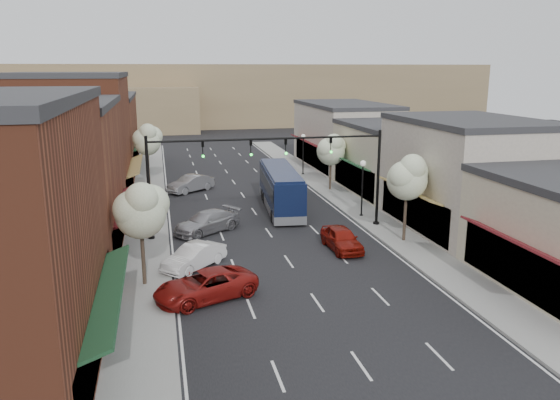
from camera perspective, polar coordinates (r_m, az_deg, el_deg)
ground at (r=30.85m, az=1.80°, el=-7.69°), size 160.00×160.00×0.00m
sidewalk_left at (r=47.66m, az=-13.67°, el=-0.30°), size 2.80×73.00×0.15m
sidewalk_right at (r=50.14m, az=5.87°, el=0.69°), size 2.80×73.00×0.15m
curb_left at (r=47.65m, az=-11.99°, el=-0.22°), size 0.25×73.00×0.17m
curb_right at (r=49.72m, az=4.34°, el=0.61°), size 0.25×73.00×0.17m
bldg_left_midnear at (r=35.17m, az=-23.89°, el=1.70°), size 10.14×14.10×9.40m
bldg_left_midfar at (r=48.70m, az=-20.92°, el=5.86°), size 10.14×14.10×10.90m
bldg_left_far at (r=64.61m, az=-18.87°, el=6.60°), size 10.14×18.10×8.40m
bldg_right_midnear at (r=40.44m, az=18.83°, el=2.47°), size 9.14×12.10×7.90m
bldg_right_midfar at (r=51.01m, az=11.81°, el=4.23°), size 9.14×12.10×6.40m
bldg_right_far at (r=63.83m, az=6.68°, el=6.70°), size 9.14×16.10×7.40m
hill_far at (r=118.17m, az=-9.24°, el=10.87°), size 120.00×30.00×12.00m
hill_near at (r=107.57m, az=-22.35°, el=8.73°), size 50.00×20.00×8.00m
signal_mast_right at (r=38.62m, az=7.01°, el=3.68°), size 8.22×0.46×7.00m
signal_mast_left at (r=36.46m, az=-9.91°, el=3.00°), size 8.22×0.46×7.00m
tree_right_near at (r=36.01m, az=13.25°, el=2.43°), size 2.85×2.65×5.95m
tree_right_far at (r=50.76m, az=5.41°, el=5.36°), size 2.85×2.65×5.43m
tree_left_near at (r=28.66m, az=-14.31°, el=-0.92°), size 2.85×2.65×5.69m
tree_left_far at (r=54.19m, az=-13.69°, el=6.21°), size 2.85×2.65×6.13m
lamp_post_near at (r=41.97m, az=8.62°, el=2.17°), size 0.44×0.44×4.44m
lamp_post_far at (r=58.39m, az=2.44°, el=5.50°), size 0.44×0.44×4.44m
coach_bus at (r=44.19m, az=0.07°, el=1.25°), size 3.36×11.13×3.36m
red_hatchback at (r=34.75m, az=6.46°, el=-4.03°), size 1.88×4.35×1.46m
parked_car_a at (r=27.59m, az=-7.80°, el=-8.84°), size 5.70×4.17×1.44m
parked_car_b at (r=31.79m, az=-8.96°, el=-5.87°), size 4.05×4.02×1.39m
parked_car_c at (r=38.52m, az=-7.65°, el=-2.29°), size 5.36×4.59×1.48m
parked_car_e at (r=51.43m, az=-9.31°, el=1.70°), size 4.69×4.17×1.54m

